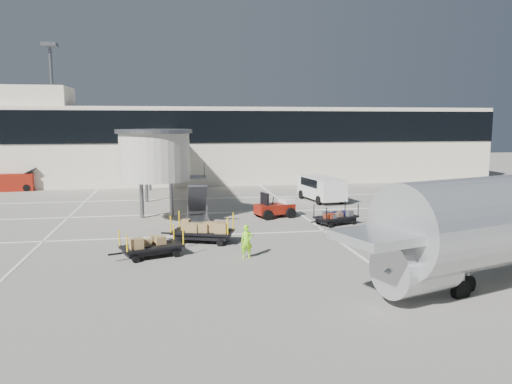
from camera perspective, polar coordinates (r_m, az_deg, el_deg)
The scene contains 11 objects.
ground at distance 27.16m, azimuth -3.13°, elevation -5.81°, with size 140.00×140.00×0.00m, color gray.
lane_markings at distance 36.19m, azimuth -5.88°, elevation -2.33°, with size 40.00×30.00×0.02m.
terminal at distance 56.25m, azimuth -7.05°, elevation 5.53°, with size 64.00×12.11×15.20m.
jet_bridge at distance 38.54m, azimuth -11.19°, elevation 4.59°, with size 5.70×20.40×6.03m.
baggage_tug at distance 34.17m, azimuth 2.24°, elevation -1.85°, with size 2.90×2.29×1.74m.
suitcase_cart at distance 32.10m, azimuth 9.02°, elevation -2.87°, with size 3.38×2.28×1.31m.
box_cart_near at distance 27.28m, azimuth -5.88°, elevation -4.48°, with size 4.03×2.57×1.56m.
box_cart_far at distance 24.74m, azimuth -12.00°, elevation -6.15°, with size 3.57×2.33×1.38m.
ground_worker at distance 23.97m, azimuth -1.07°, elevation -5.69°, with size 0.59×0.39×1.62m, color #8AF019.
minivan at distance 41.50m, azimuth 7.40°, elevation 0.60°, with size 2.90×5.45×1.97m.
belt_loader at distance 52.70m, azimuth -26.20°, elevation 1.03°, with size 4.61×2.06×2.18m.
Camera 1 is at (-2.99, -26.20, 6.48)m, focal length 35.00 mm.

